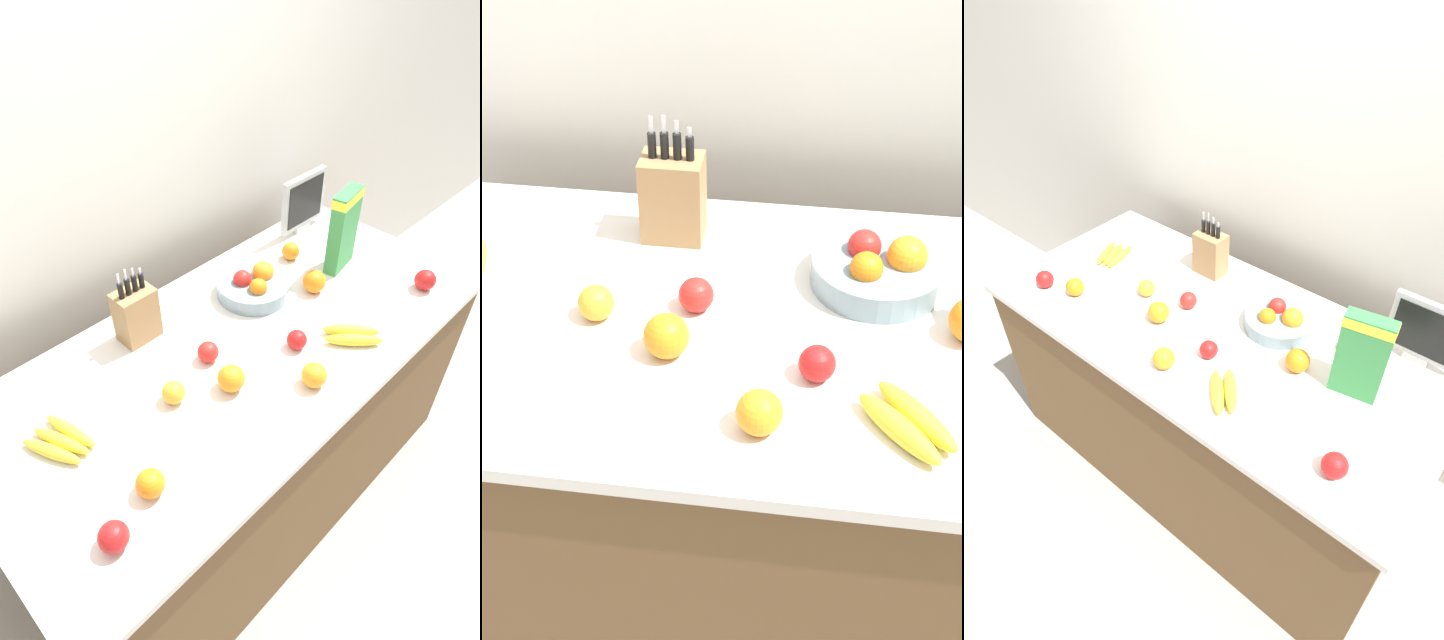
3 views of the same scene
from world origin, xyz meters
TOP-DOWN VIEW (x-y plane):
  - ground_plane at (0.00, 0.00)m, footprint 14.00×14.00m
  - wall_back at (0.00, 0.66)m, footprint 9.00×0.06m
  - counter at (0.00, 0.00)m, footprint 1.88×0.88m
  - knife_block at (-0.24, 0.28)m, footprint 0.13×0.09m
  - small_monitor at (0.69, 0.32)m, footprint 0.26×0.03m
  - cereal_box at (0.59, 0.04)m, footprint 0.17×0.09m
  - fruit_bowl at (0.21, 0.16)m, footprint 0.27×0.27m
  - banana_bunch_left at (0.26, -0.26)m, footprint 0.19×0.21m
  - banana_bunch_right at (-0.66, 0.07)m, footprint 0.17×0.21m
  - apple_rear at (-0.15, 0.03)m, footprint 0.07×0.07m
  - apple_near_bananas at (0.69, -0.29)m, footprint 0.08×0.08m
  - apple_by_knife_block at (0.10, -0.14)m, footprint 0.07×0.07m
  - apple_rightmost at (-0.72, -0.27)m, footprint 0.08×0.08m
  - orange_mid_left at (-0.58, -0.22)m, footprint 0.08×0.08m
  - orange_mid_right at (0.49, 0.21)m, footprint 0.07×0.07m
  - orange_front_right at (-0.18, -0.12)m, footprint 0.09×0.09m
  - orange_back_center at (-0.34, -0.03)m, footprint 0.07×0.07m
  - orange_near_bowl at (0.38, 0.01)m, footprint 0.09×0.09m
  - orange_by_cereal at (0.01, -0.29)m, footprint 0.08×0.08m

SIDE VIEW (x-z plane):
  - ground_plane at x=0.00m, z-range 0.00..0.00m
  - counter at x=0.00m, z-range 0.00..0.91m
  - banana_bunch_right at x=-0.66m, z-range 0.91..0.95m
  - banana_bunch_left at x=0.26m, z-range 0.91..0.96m
  - apple_by_knife_block at x=0.10m, z-range 0.91..0.98m
  - apple_rear at x=-0.15m, z-range 0.91..0.98m
  - orange_back_center at x=-0.34m, z-range 0.91..0.99m
  - orange_mid_right at x=0.49m, z-range 0.91..0.99m
  - apple_rightmost at x=-0.72m, z-range 0.91..0.99m
  - orange_mid_left at x=-0.58m, z-range 0.91..0.99m
  - fruit_bowl at x=0.21m, z-range 0.89..1.01m
  - apple_near_bananas at x=0.69m, z-range 0.91..0.99m
  - orange_by_cereal at x=0.01m, z-range 0.91..1.00m
  - orange_front_right at x=-0.18m, z-range 0.91..1.00m
  - orange_near_bowl at x=0.38m, z-range 0.91..1.00m
  - knife_block at x=-0.24m, z-range 0.87..1.16m
  - small_monitor at x=0.69m, z-range 0.92..1.19m
  - cereal_box at x=0.59m, z-range 0.93..1.26m
  - wall_back at x=0.00m, z-range 0.00..2.60m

